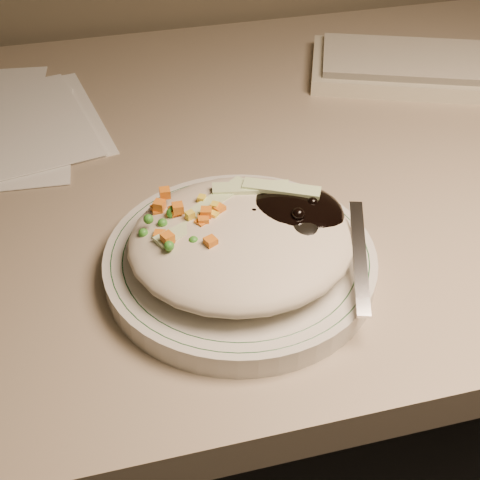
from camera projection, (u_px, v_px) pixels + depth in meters
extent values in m
cube|color=gray|center=(290.00, 162.00, 0.76)|extent=(1.40, 0.70, 0.04)
cylinder|color=silver|center=(240.00, 263.00, 0.58)|extent=(0.24, 0.24, 0.02)
torus|color=#144723|center=(240.00, 254.00, 0.58)|extent=(0.22, 0.22, 0.00)
torus|color=#144723|center=(240.00, 254.00, 0.58)|extent=(0.20, 0.20, 0.00)
ellipsoid|color=beige|center=(241.00, 240.00, 0.56)|extent=(0.19, 0.18, 0.04)
ellipsoid|color=black|center=(288.00, 217.00, 0.58)|extent=(0.10, 0.09, 0.03)
ellipsoid|color=orange|center=(184.00, 232.00, 0.57)|extent=(0.08, 0.08, 0.02)
sphere|color=black|center=(254.00, 215.00, 0.57)|extent=(0.01, 0.01, 0.01)
sphere|color=black|center=(284.00, 205.00, 0.58)|extent=(0.01, 0.01, 0.01)
sphere|color=black|center=(312.00, 203.00, 0.57)|extent=(0.01, 0.01, 0.01)
sphere|color=black|center=(300.00, 200.00, 0.58)|extent=(0.01, 0.01, 0.01)
sphere|color=black|center=(298.00, 215.00, 0.56)|extent=(0.01, 0.01, 0.01)
sphere|color=black|center=(284.00, 211.00, 0.57)|extent=(0.01, 0.01, 0.01)
sphere|color=black|center=(293.00, 201.00, 0.58)|extent=(0.01, 0.01, 0.01)
cube|color=orange|center=(178.00, 208.00, 0.56)|extent=(0.01, 0.01, 0.01)
cube|color=orange|center=(202.00, 231.00, 0.55)|extent=(0.01, 0.01, 0.01)
cube|color=orange|center=(159.00, 205.00, 0.57)|extent=(0.01, 0.01, 0.01)
cube|color=orange|center=(206.00, 213.00, 0.55)|extent=(0.01, 0.01, 0.01)
cube|color=orange|center=(203.00, 221.00, 0.55)|extent=(0.01, 0.01, 0.01)
cube|color=orange|center=(157.00, 210.00, 0.58)|extent=(0.01, 0.01, 0.01)
cube|color=orange|center=(175.00, 212.00, 0.56)|extent=(0.01, 0.01, 0.01)
cube|color=orange|center=(202.00, 224.00, 0.55)|extent=(0.01, 0.01, 0.01)
cube|color=orange|center=(219.00, 210.00, 0.56)|extent=(0.01, 0.01, 0.01)
cube|color=orange|center=(165.00, 193.00, 0.57)|extent=(0.01, 0.01, 0.01)
cube|color=orange|center=(168.00, 238.00, 0.53)|extent=(0.01, 0.01, 0.01)
cube|color=orange|center=(211.00, 242.00, 0.53)|extent=(0.01, 0.01, 0.01)
cube|color=orange|center=(160.00, 236.00, 0.55)|extent=(0.01, 0.01, 0.01)
cube|color=orange|center=(159.00, 213.00, 0.57)|extent=(0.01, 0.01, 0.01)
sphere|color=#388C28|center=(201.00, 219.00, 0.56)|extent=(0.01, 0.01, 0.01)
sphere|color=#388C28|center=(169.00, 246.00, 0.53)|extent=(0.01, 0.01, 0.01)
sphere|color=#388C28|center=(163.00, 223.00, 0.56)|extent=(0.01, 0.01, 0.01)
sphere|color=#388C28|center=(148.00, 219.00, 0.55)|extent=(0.01, 0.01, 0.01)
sphere|color=#388C28|center=(196.00, 216.00, 0.56)|extent=(0.01, 0.01, 0.01)
sphere|color=#388C28|center=(212.00, 242.00, 0.55)|extent=(0.01, 0.01, 0.01)
sphere|color=#388C28|center=(184.00, 228.00, 0.56)|extent=(0.01, 0.01, 0.01)
sphere|color=#388C28|center=(180.00, 244.00, 0.54)|extent=(0.01, 0.01, 0.01)
sphere|color=#388C28|center=(143.00, 233.00, 0.55)|extent=(0.01, 0.01, 0.01)
sphere|color=#388C28|center=(173.00, 210.00, 0.56)|extent=(0.01, 0.01, 0.01)
sphere|color=#388C28|center=(171.00, 213.00, 0.56)|extent=(0.01, 0.01, 0.01)
sphere|color=#388C28|center=(166.00, 236.00, 0.54)|extent=(0.01, 0.01, 0.01)
sphere|color=#388C28|center=(194.00, 241.00, 0.54)|extent=(0.01, 0.01, 0.01)
sphere|color=#388C28|center=(219.00, 202.00, 0.58)|extent=(0.01, 0.01, 0.01)
cube|color=yellow|center=(195.00, 216.00, 0.56)|extent=(0.01, 0.01, 0.01)
cube|color=yellow|center=(214.00, 216.00, 0.56)|extent=(0.01, 0.01, 0.01)
cube|color=yellow|center=(181.00, 216.00, 0.57)|extent=(0.01, 0.01, 0.01)
cube|color=yellow|center=(190.00, 215.00, 0.55)|extent=(0.01, 0.01, 0.01)
cube|color=yellow|center=(185.00, 229.00, 0.56)|extent=(0.01, 0.01, 0.01)
cube|color=yellow|center=(215.00, 207.00, 0.56)|extent=(0.01, 0.01, 0.01)
cube|color=yellow|center=(202.00, 199.00, 0.57)|extent=(0.01, 0.01, 0.01)
cube|color=yellow|center=(196.00, 228.00, 0.56)|extent=(0.01, 0.01, 0.01)
cube|color=#B2D18C|center=(219.00, 198.00, 0.58)|extent=(0.06, 0.05, 0.00)
cube|color=#B2D18C|center=(251.00, 188.00, 0.59)|extent=(0.07, 0.03, 0.00)
cube|color=#B2D18C|center=(192.00, 226.00, 0.55)|extent=(0.07, 0.04, 0.00)
cube|color=#B2D18C|center=(282.00, 188.00, 0.58)|extent=(0.07, 0.04, 0.00)
ellipsoid|color=silver|center=(299.00, 224.00, 0.56)|extent=(0.05, 0.06, 0.01)
cube|color=silver|center=(360.00, 256.00, 0.54)|extent=(0.04, 0.11, 0.03)
cube|color=beige|center=(464.00, 72.00, 0.86)|extent=(0.42, 0.27, 0.02)
cube|color=beige|center=(467.00, 62.00, 0.86)|extent=(0.38, 0.24, 0.01)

